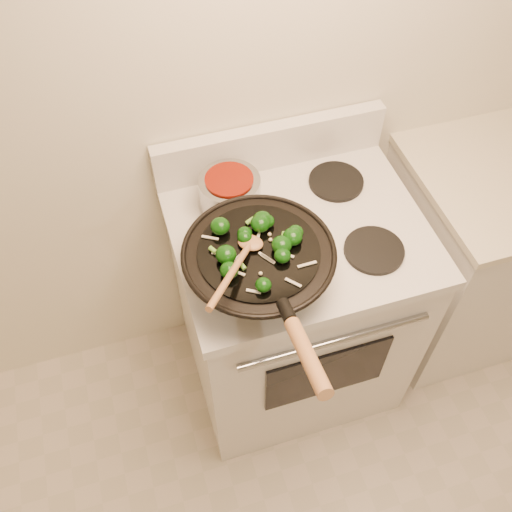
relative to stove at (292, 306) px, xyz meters
name	(u,v)px	position (x,y,z in m)	size (l,w,h in m)	color
stove	(292,306)	(0.00, 0.00, 0.00)	(0.78, 0.67, 1.08)	silver
counter_unit	(495,248)	(0.88, 0.03, -0.01)	(0.83, 0.62, 0.91)	white
wok	(259,265)	(-0.18, -0.16, 0.53)	(0.42, 0.70, 0.27)	black
stirfry	(258,240)	(-0.18, -0.13, 0.61)	(0.27, 0.27, 0.05)	#0B3708
wooden_spoon	(240,260)	(-0.24, -0.20, 0.63)	(0.22, 0.28, 0.11)	#9F693E
saucepan	(230,192)	(-0.18, 0.15, 0.52)	(0.19, 0.30, 0.11)	#919499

